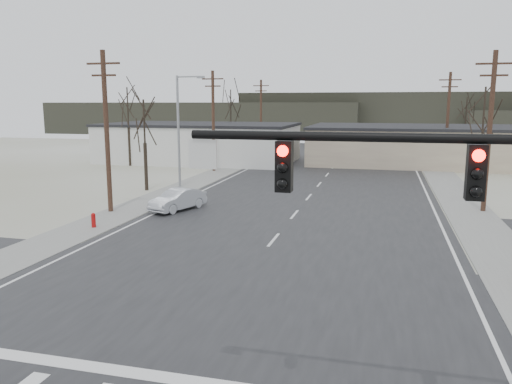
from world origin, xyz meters
TOP-DOWN VIEW (x-y plane):
  - ground at (0.00, 0.00)m, footprint 140.00×140.00m
  - main_road at (0.00, 15.00)m, footprint 18.00×110.00m
  - cross_road at (0.00, 0.00)m, footprint 90.00×10.00m
  - sidewalk_left at (-10.60, 20.00)m, footprint 3.00×90.00m
  - sidewalk_right at (10.60, 20.00)m, footprint 3.00×90.00m
  - fire_hydrant at (-10.20, 8.00)m, footprint 0.24×0.24m
  - building_left_far at (-16.00, 40.00)m, footprint 22.30×12.30m
  - building_right_far at (10.00, 44.00)m, footprint 26.30×14.30m
  - upole_left_b at (-11.50, 12.00)m, footprint 2.20×0.30m
  - upole_left_c at (-11.50, 32.00)m, footprint 2.20×0.30m
  - upole_left_d at (-11.50, 52.00)m, footprint 2.20×0.30m
  - upole_right_a at (11.50, 18.00)m, footprint 2.20×0.30m
  - upole_right_b at (11.50, 40.00)m, footprint 2.20×0.30m
  - streetlight_main at (-10.80, 22.00)m, footprint 2.40×0.25m
  - tree_left_near at (-13.00, 20.00)m, footprint 3.30×3.30m
  - tree_right_mid at (12.50, 26.00)m, footprint 3.74×3.74m
  - tree_left_far at (-14.00, 46.00)m, footprint 3.96×3.96m
  - tree_right_far at (15.00, 52.00)m, footprint 3.52×3.52m
  - tree_left_mid at (-22.00, 34.00)m, footprint 3.96×3.96m
  - hill_left at (-35.00, 92.00)m, footprint 70.00×18.00m
  - hill_center at (15.00, 96.00)m, footprint 80.00×18.00m
  - sedan_crossing at (-7.50, 13.45)m, footprint 2.77×4.40m
  - car_far_a at (2.80, 49.20)m, footprint 3.90×5.83m
  - car_far_b at (-5.23, 64.37)m, footprint 2.33×4.76m

SIDE VIEW (x-z plane):
  - ground at x=0.00m, z-range 0.00..0.00m
  - cross_road at x=0.00m, z-range 0.00..0.04m
  - main_road at x=0.00m, z-range 0.00..0.05m
  - sidewalk_left at x=-10.60m, z-range 0.00..0.06m
  - sidewalk_right at x=10.60m, z-range 0.00..0.06m
  - fire_hydrant at x=-10.20m, z-range 0.02..0.89m
  - sedan_crossing at x=-7.50m, z-range 0.05..1.41m
  - car_far_b at x=-5.23m, z-range 0.05..1.61m
  - car_far_a at x=2.80m, z-range 0.05..1.61m
  - building_right_far at x=10.00m, z-range 0.00..4.30m
  - building_left_far at x=-16.00m, z-range 0.01..4.51m
  - hill_left at x=-35.00m, z-range 0.00..7.00m
  - hill_center at x=15.00m, z-range 0.00..9.00m
  - streetlight_main at x=-10.80m, z-range 0.59..9.59m
  - upole_left_b at x=-11.50m, z-range 0.22..10.22m
  - upole_left_c at x=-11.50m, z-range 0.22..10.22m
  - upole_left_d at x=-11.50m, z-range 0.22..10.22m
  - upole_right_a at x=11.50m, z-range 0.22..10.22m
  - upole_right_b at x=11.50m, z-range 0.22..10.22m
  - tree_left_near at x=-13.00m, z-range 1.55..8.90m
  - tree_right_far at x=15.00m, z-range 1.66..9.50m
  - tree_right_mid at x=12.50m, z-range 1.77..10.10m
  - tree_left_far at x=-14.00m, z-range 1.87..10.69m
  - tree_left_mid at x=-22.00m, z-range 1.87..10.69m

